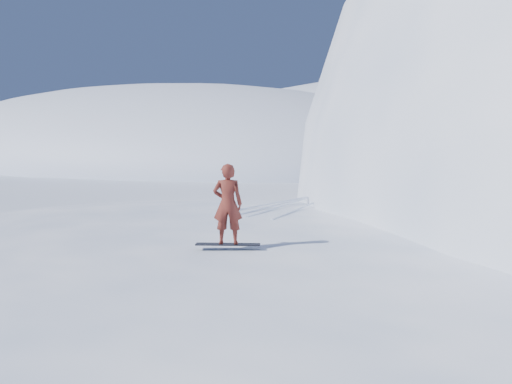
% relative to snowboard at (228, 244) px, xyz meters
% --- Properties ---
extents(ground, '(400.00, 400.00, 0.00)m').
position_rel_snowboard_xyz_m(ground, '(-3.04, 0.62, -2.41)').
color(ground, white).
rests_on(ground, ground).
extents(near_ridge, '(36.00, 28.00, 4.80)m').
position_rel_snowboard_xyz_m(near_ridge, '(-2.04, 3.62, -2.41)').
color(near_ridge, white).
rests_on(near_ridge, ground).
extents(far_ridge_a, '(120.00, 70.00, 28.00)m').
position_rel_snowboard_xyz_m(far_ridge_a, '(-73.04, 60.62, -2.41)').
color(far_ridge_a, white).
rests_on(far_ridge_a, ground).
extents(far_ridge_c, '(140.00, 90.00, 36.00)m').
position_rel_snowboard_xyz_m(far_ridge_c, '(-43.04, 110.62, -2.41)').
color(far_ridge_c, white).
rests_on(far_ridge_c, ground).
extents(wind_bumps, '(16.00, 14.40, 1.00)m').
position_rel_snowboard_xyz_m(wind_bumps, '(-3.60, 2.74, -2.41)').
color(wind_bumps, white).
rests_on(wind_bumps, ground).
extents(snowboard, '(1.32, 1.04, 0.02)m').
position_rel_snowboard_xyz_m(snowboard, '(0.00, 0.00, 0.00)').
color(snowboard, black).
rests_on(snowboard, near_ridge).
extents(snowboarder, '(0.77, 0.72, 1.78)m').
position_rel_snowboard_xyz_m(snowboarder, '(0.00, 0.00, 0.90)').
color(snowboarder, maroon).
rests_on(snowboarder, snowboard).
extents(vapor_plume, '(8.93, 7.14, 6.25)m').
position_rel_snowboard_xyz_m(vapor_plume, '(-50.96, 35.12, -2.41)').
color(vapor_plume, white).
rests_on(vapor_plume, ground).
extents(board_tracks, '(2.73, 5.98, 0.04)m').
position_rel_snowboard_xyz_m(board_tracks, '(-3.29, 6.52, 0.01)').
color(board_tracks, silver).
rests_on(board_tracks, ground).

